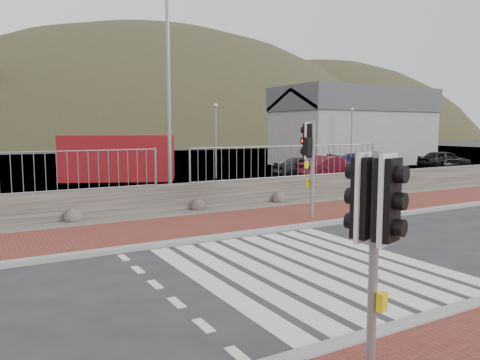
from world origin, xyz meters
TOP-DOWN VIEW (x-y plane):
  - ground at (0.00, 0.00)m, footprint 220.00×220.00m
  - sidewalk_far at (0.00, 4.50)m, footprint 40.00×3.00m
  - kerb_near at (0.00, -3.00)m, footprint 40.00×0.25m
  - kerb_far at (0.00, 3.00)m, footprint 40.00×0.25m
  - zebra_crossing at (-0.00, 0.00)m, footprint 4.62×5.60m
  - gravel_strip at (0.00, 6.50)m, footprint 40.00×1.50m
  - stone_wall at (0.00, 7.30)m, footprint 40.00×0.60m
  - railing at (0.00, 7.15)m, footprint 18.07×0.07m
  - quay at (0.00, 27.90)m, footprint 120.00×40.00m
  - water at (0.00, 62.90)m, footprint 220.00×50.00m
  - harbor_building at (20.00, 19.90)m, footprint 12.20×6.20m
  - hills_backdrop at (6.74, 87.90)m, footprint 254.00×90.00m
  - traffic_signal_near at (-2.07, -3.75)m, footprint 0.41×0.32m
  - traffic_signal_far at (3.11, 3.81)m, footprint 0.73×0.48m
  - streetlight at (0.39, 8.07)m, footprint 1.59×0.54m
  - shipping_container at (1.08, 17.68)m, footprint 6.26×4.57m
  - car_a at (10.31, 13.28)m, footprint 3.91×2.13m
  - car_b at (11.26, 12.51)m, footprint 4.01×1.85m
  - car_c at (14.53, 12.93)m, footprint 4.87×3.27m
  - car_e at (22.64, 13.80)m, footprint 3.91×2.36m

SIDE VIEW (x-z plane):
  - hills_backdrop at x=6.74m, z-range -73.05..26.95m
  - ground at x=0.00m, z-range 0.00..0.00m
  - quay at x=0.00m, z-range -0.25..0.25m
  - water at x=0.00m, z-range -0.03..0.03m
  - zebra_crossing at x=0.00m, z-range 0.00..0.01m
  - gravel_strip at x=0.00m, z-range 0.00..0.06m
  - sidewalk_far at x=0.00m, z-range 0.00..0.08m
  - kerb_near at x=0.00m, z-range -0.01..0.11m
  - kerb_far at x=0.00m, z-range -0.01..0.11m
  - stone_wall at x=0.00m, z-range 0.00..0.90m
  - car_e at x=22.64m, z-range 0.00..1.24m
  - car_a at x=10.31m, z-range 0.00..1.26m
  - car_b at x=11.26m, z-range 0.00..1.27m
  - car_c at x=14.53m, z-range 0.00..1.31m
  - shipping_container at x=1.08m, z-range 0.00..2.41m
  - railing at x=0.00m, z-range 1.21..2.43m
  - traffic_signal_near at x=-2.07m, z-range 0.56..3.09m
  - traffic_signal_far at x=3.11m, z-range 0.68..3.66m
  - harbor_building at x=20.00m, z-range 0.03..5.83m
  - streetlight at x=0.39m, z-range 0.48..8.09m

